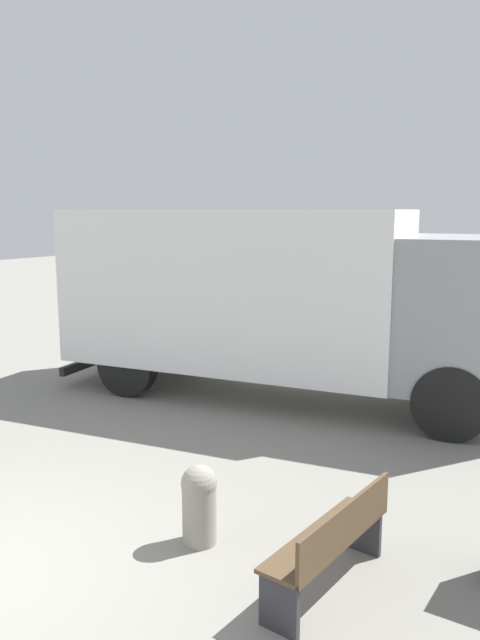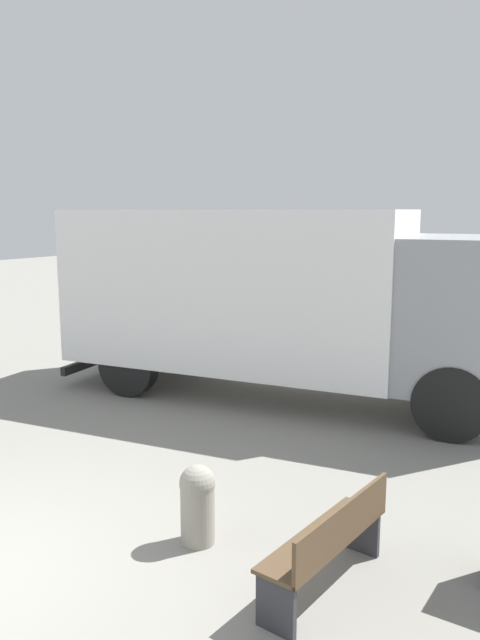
# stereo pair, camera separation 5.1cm
# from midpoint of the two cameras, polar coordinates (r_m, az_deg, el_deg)

# --- Properties ---
(delivery_truck) EXTENTS (7.79, 3.59, 3.16)m
(delivery_truck) POSITION_cam_midpoint_polar(r_m,az_deg,el_deg) (10.51, 3.09, 2.46)
(delivery_truck) COLOR white
(delivery_truck) RESTS_ON ground
(park_bench) EXTENTS (0.50, 1.55, 0.82)m
(park_bench) POSITION_cam_midpoint_polar(r_m,az_deg,el_deg) (5.53, 8.27, -19.30)
(park_bench) COLOR brown
(park_bench) RESTS_ON ground
(bollard_near_bench) EXTENTS (0.35, 0.35, 0.78)m
(bollard_near_bench) POSITION_cam_midpoint_polar(r_m,az_deg,el_deg) (6.19, -3.99, -16.22)
(bollard_near_bench) COLOR gray
(bollard_near_bench) RESTS_ON ground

